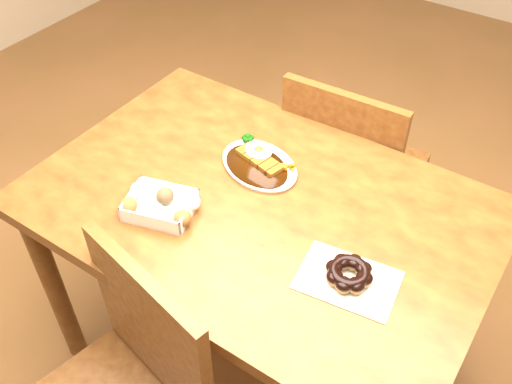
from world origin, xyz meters
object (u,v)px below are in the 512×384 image
Objects in this scene: chair_far at (349,171)px; pon_de_ring at (349,274)px; donut_box at (160,205)px; table at (259,228)px; katsu_curry_plate at (259,162)px.

chair_far reaches higher than pon_de_ring.
table is at bearing 41.68° from donut_box.
pon_de_ring is at bearing -17.70° from table.
donut_box is at bearing -138.32° from table.
chair_far is at bearing 73.32° from donut_box.
katsu_curry_plate reaches higher than pon_de_ring.
chair_far is at bearing 87.78° from table.
table is 0.28m from donut_box.
table is 0.35m from pon_de_ring.
chair_far is 3.07× the size of katsu_curry_plate.
katsu_curry_plate reaches higher than table.
table is 0.18m from katsu_curry_plate.
katsu_curry_plate is at bearing 73.44° from chair_far.
chair_far is at bearing 76.22° from katsu_curry_plate.
table is at bearing 162.30° from pon_de_ring.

